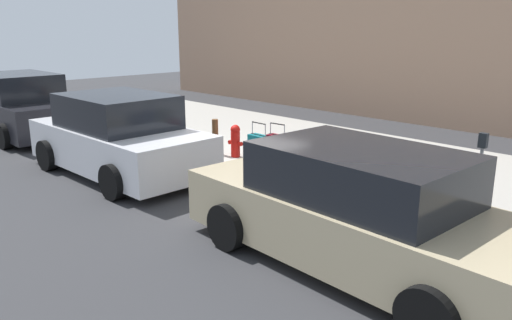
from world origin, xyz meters
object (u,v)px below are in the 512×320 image
object	(u,v)px
suitcase_olive_2	(343,164)
suitcase_red_3	(319,164)
parked_car_charcoal_2	(20,107)
suitcase_navy_1	(368,173)
fire_hydrant	(235,140)
suitcase_black_0	(393,185)
suitcase_silver_4	(298,159)
parked_car_white_1	(119,137)
parked_car_beige_0	(359,212)
bollard_post	(215,137)
parking_meter	(481,162)
suitcase_teal_6	(259,149)
suitcase_maroon_5	(277,151)

from	to	relation	value
suitcase_olive_2	suitcase_red_3	bearing A→B (deg)	5.43
parked_car_charcoal_2	suitcase_navy_1	bearing A→B (deg)	-166.68
suitcase_red_3	fire_hydrant	distance (m)	2.31
suitcase_black_0	suitcase_olive_2	size ratio (longest dim) A/B	0.59
suitcase_silver_4	parked_car_white_1	bearing A→B (deg)	39.15
suitcase_silver_4	fire_hydrant	xyz separation A→B (m)	(1.79, 0.02, 0.08)
parked_car_charcoal_2	suitcase_olive_2	bearing A→B (deg)	-165.68
suitcase_red_3	parked_car_charcoal_2	distance (m)	8.88
parked_car_beige_0	parked_car_white_1	xyz separation A→B (m)	(5.75, 0.00, 0.04)
suitcase_olive_2	bollard_post	size ratio (longest dim) A/B	1.25
parked_car_white_1	parking_meter	bearing A→B (deg)	-157.98
suitcase_black_0	parking_meter	bearing A→B (deg)	-165.73
suitcase_teal_6	parked_car_beige_0	distance (m)	4.65
suitcase_maroon_5	parked_car_beige_0	size ratio (longest dim) A/B	0.19
suitcase_olive_2	suitcase_maroon_5	size ratio (longest dim) A/B	1.06
fire_hydrant	suitcase_navy_1	bearing A→B (deg)	-179.37
suitcase_red_3	parked_car_charcoal_2	size ratio (longest dim) A/B	0.18
suitcase_black_0	suitcase_olive_2	world-z (taller)	suitcase_olive_2
parking_meter	suitcase_teal_6	bearing A→B (deg)	2.94
bollard_post	suitcase_silver_4	bearing A→B (deg)	-175.79
suitcase_red_3	fire_hydrant	world-z (taller)	suitcase_red_3
suitcase_black_0	parked_car_charcoal_2	size ratio (longest dim) A/B	0.13
suitcase_teal_6	bollard_post	world-z (taller)	suitcase_teal_6
fire_hydrant	suitcase_maroon_5	bearing A→B (deg)	-180.00
suitcase_maroon_5	fire_hydrant	size ratio (longest dim) A/B	1.29
suitcase_navy_1	bollard_post	xyz separation A→B (m)	(3.89, 0.19, 0.06)
parked_car_white_1	parked_car_charcoal_2	bearing A→B (deg)	-0.00
suitcase_silver_4	suitcase_black_0	bearing A→B (deg)	177.76
bollard_post	fire_hydrant	bearing A→B (deg)	-163.42
parked_car_charcoal_2	parked_car_beige_0	bearing A→B (deg)	180.00
suitcase_navy_1	suitcase_maroon_5	bearing A→B (deg)	1.01
suitcase_maroon_5	suitcase_teal_6	xyz separation A→B (m)	(0.55, -0.02, -0.04)
suitcase_olive_2	fire_hydrant	size ratio (longest dim) A/B	1.37
parked_car_beige_0	parked_car_white_1	size ratio (longest dim) A/B	1.13
suitcase_olive_2	fire_hydrant	bearing A→B (deg)	1.50
suitcase_olive_2	bollard_post	distance (m)	3.34
suitcase_black_0	parked_car_white_1	size ratio (longest dim) A/B	0.13
suitcase_red_3	suitcase_silver_4	xyz separation A→B (m)	(0.52, 0.01, 0.01)
fire_hydrant	parking_meter	distance (m)	5.20
suitcase_silver_4	suitcase_maroon_5	distance (m)	0.53
suitcase_teal_6	parking_meter	xyz separation A→B (m)	(-4.47, -0.23, 0.53)
bollard_post	suitcase_black_0	bearing A→B (deg)	-178.91
suitcase_olive_2	suitcase_silver_4	xyz separation A→B (m)	(1.04, 0.06, -0.09)
suitcase_silver_4	parked_car_white_1	world-z (taller)	parked_car_white_1
suitcase_olive_2	parked_car_beige_0	bearing A→B (deg)	129.75
suitcase_black_0	bollard_post	distance (m)	4.44
suitcase_silver_4	suitcase_teal_6	distance (m)	1.08
suitcase_red_3	parked_car_beige_0	distance (m)	3.35
suitcase_black_0	fire_hydrant	world-z (taller)	fire_hydrant
suitcase_black_0	suitcase_teal_6	world-z (taller)	suitcase_teal_6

